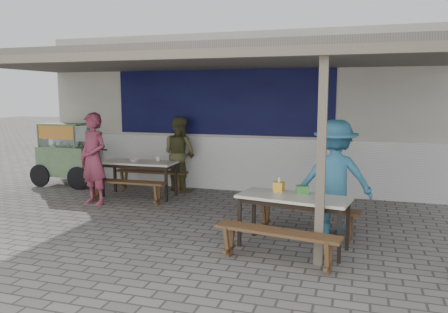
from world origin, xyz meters
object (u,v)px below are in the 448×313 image
object	(u,v)px
table_left	(139,165)
patron_street_side	(94,159)
table_right	(293,202)
bench_left_street	(126,186)
patron_right_table	(335,178)
bench_left_wall	(151,175)
bench_right_street	(276,238)
donation_box	(302,190)
condiment_bowl	(135,160)
patron_wall_side	(180,154)
vendor_cart	(66,152)
tissue_box	(279,187)
condiment_jar	(158,159)
bench_right_wall	(306,213)

from	to	relation	value
table_left	patron_street_side	world-z (taller)	patron_street_side
table_left	table_right	size ratio (longest dim) A/B	0.99
bench_left_street	patron_right_table	size ratio (longest dim) A/B	0.95
bench_left_wall	bench_right_street	size ratio (longest dim) A/B	1.02
patron_right_table	table_right	bearing A→B (deg)	50.78
donation_box	condiment_bowl	distance (m)	4.26
bench_left_wall	patron_wall_side	world-z (taller)	patron_wall_side
patron_right_table	condiment_bowl	size ratio (longest dim) A/B	8.45
table_right	vendor_cart	size ratio (longest dim) A/B	0.86
table_right	condiment_bowl	distance (m)	4.26
bench_left_street	bench_left_wall	distance (m)	1.20
table_left	donation_box	xyz separation A→B (m)	(3.67, -2.04, 0.14)
patron_right_table	tissue_box	size ratio (longest dim) A/B	12.86
donation_box	bench_left_street	bearing A→B (deg)	158.46
bench_left_street	donation_box	world-z (taller)	donation_box
bench_right_street	patron_street_side	bearing A→B (deg)	162.38
tissue_box	patron_street_side	bearing A→B (deg)	163.63
table_right	patron_wall_side	world-z (taller)	patron_wall_side
bench_right_street	patron_street_side	distance (m)	4.51
bench_left_street	patron_street_side	world-z (taller)	patron_street_side
patron_wall_side	tissue_box	distance (m)	3.93
bench_right_street	tissue_box	world-z (taller)	tissue_box
bench_left_street	patron_wall_side	xyz separation A→B (m)	(0.56, 1.43, 0.49)
donation_box	patron_wall_side	bearing A→B (deg)	137.19
bench_left_wall	vendor_cart	world-z (taller)	vendor_cart
bench_left_wall	vendor_cart	bearing A→B (deg)	-179.75
table_left	condiment_jar	world-z (taller)	condiment_jar
donation_box	table_right	bearing A→B (deg)	-120.65
bench_right_street	condiment_bowl	size ratio (longest dim) A/B	7.86
condiment_jar	condiment_bowl	size ratio (longest dim) A/B	0.44
patron_street_side	condiment_bowl	distance (m)	0.95
donation_box	tissue_box	bearing A→B (deg)	169.31
table_left	bench_right_street	distance (m)	4.51
vendor_cart	patron_right_table	distance (m)	6.56
bench_right_street	patron_street_side	xyz separation A→B (m)	(-3.99, 2.02, 0.56)
condiment_bowl	bench_right_street	bearing A→B (deg)	-38.85
bench_left_street	bench_right_wall	xyz separation A→B (m)	(3.66, -0.95, -0.00)
bench_right_wall	vendor_cart	world-z (taller)	vendor_cart
condiment_jar	table_left	bearing A→B (deg)	-145.63
bench_left_wall	condiment_jar	size ratio (longest dim) A/B	18.25
table_left	bench_right_street	bearing A→B (deg)	-41.26
bench_right_street	condiment_jar	xyz separation A→B (m)	(-3.13, 3.10, 0.45)
patron_wall_side	donation_box	xyz separation A→B (m)	(3.10, -2.87, -0.02)
bench_right_street	patron_wall_side	xyz separation A→B (m)	(-2.89, 3.70, 0.49)
bench_left_street	patron_right_table	bearing A→B (deg)	-12.63
patron_wall_side	donation_box	world-z (taller)	patron_wall_side
bench_right_wall	patron_wall_side	bearing A→B (deg)	151.87
patron_street_side	condiment_jar	size ratio (longest dim) A/B	19.65
bench_left_wall	donation_box	xyz separation A→B (m)	(3.69, -2.64, 0.46)
table_right	patron_street_side	distance (m)	4.32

